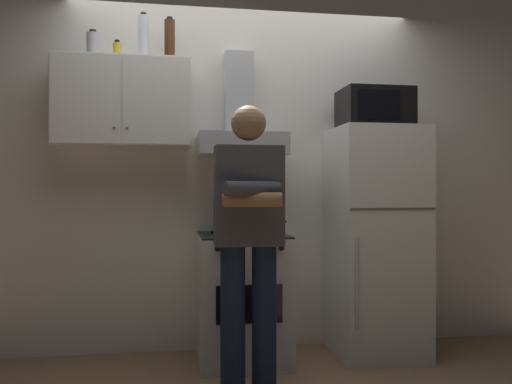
# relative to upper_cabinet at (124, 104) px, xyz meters

# --- Properties ---
(ground_plane) EXTENTS (7.00, 7.00, 0.00)m
(ground_plane) POSITION_rel_upper_cabinet_xyz_m (0.85, -0.37, -1.75)
(ground_plane) COLOR olive
(back_wall_tiled) EXTENTS (4.80, 0.10, 2.70)m
(back_wall_tiled) POSITION_rel_upper_cabinet_xyz_m (0.85, 0.23, -0.40)
(back_wall_tiled) COLOR silver
(back_wall_tiled) RESTS_ON ground_plane
(upper_cabinet) EXTENTS (0.90, 0.37, 0.60)m
(upper_cabinet) POSITION_rel_upper_cabinet_xyz_m (0.00, 0.00, 0.00)
(upper_cabinet) COLOR white
(stove_oven) EXTENTS (0.60, 0.62, 0.87)m
(stove_oven) POSITION_rel_upper_cabinet_xyz_m (0.80, -0.13, -1.32)
(stove_oven) COLOR white
(stove_oven) RESTS_ON ground_plane
(range_hood) EXTENTS (0.60, 0.44, 0.75)m
(range_hood) POSITION_rel_upper_cabinet_xyz_m (0.80, 0.00, -0.15)
(range_hood) COLOR #B7BABF
(refrigerator) EXTENTS (0.60, 0.62, 1.60)m
(refrigerator) POSITION_rel_upper_cabinet_xyz_m (1.75, -0.12, -0.95)
(refrigerator) COLOR white
(refrigerator) RESTS_ON ground_plane
(microwave) EXTENTS (0.48, 0.37, 0.28)m
(microwave) POSITION_rel_upper_cabinet_xyz_m (1.75, -0.11, -0.01)
(microwave) COLOR black
(microwave) RESTS_ON refrigerator
(person_standing) EXTENTS (0.38, 0.33, 1.64)m
(person_standing) POSITION_rel_upper_cabinet_xyz_m (0.75, -0.73, -0.85)
(person_standing) COLOR #192342
(person_standing) RESTS_ON ground_plane
(cooking_pot) EXTENTS (0.29, 0.19, 0.09)m
(cooking_pot) POSITION_rel_upper_cabinet_xyz_m (0.93, -0.24, -0.83)
(cooking_pot) COLOR #B7BABF
(cooking_pot) RESTS_ON stove_oven
(bottle_spice_jar) EXTENTS (0.06, 0.06, 0.13)m
(bottle_spice_jar) POSITION_rel_upper_cabinet_xyz_m (-0.04, 0.00, 0.36)
(bottle_spice_jar) COLOR gold
(bottle_spice_jar) RESTS_ON upper_cabinet
(bottle_canister_steel) EXTENTS (0.08, 0.08, 0.19)m
(bottle_canister_steel) POSITION_rel_upper_cabinet_xyz_m (-0.20, -0.01, 0.39)
(bottle_canister_steel) COLOR #B2B5BA
(bottle_canister_steel) RESTS_ON upper_cabinet
(bottle_vodka_clear) EXTENTS (0.07, 0.07, 0.32)m
(bottle_vodka_clear) POSITION_rel_upper_cabinet_xyz_m (0.13, -0.00, 0.45)
(bottle_vodka_clear) COLOR silver
(bottle_vodka_clear) RESTS_ON upper_cabinet
(bottle_rum_dark) EXTENTS (0.07, 0.07, 0.31)m
(bottle_rum_dark) POSITION_rel_upper_cabinet_xyz_m (0.31, 0.01, 0.45)
(bottle_rum_dark) COLOR #47230F
(bottle_rum_dark) RESTS_ON upper_cabinet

